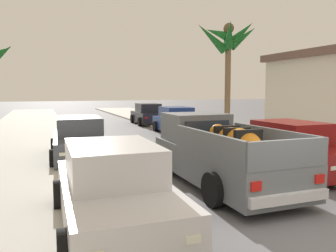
{
  "coord_description": "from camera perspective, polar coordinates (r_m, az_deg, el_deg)",
  "views": [
    {
      "loc": [
        -4.31,
        -4.07,
        2.48
      ],
      "look_at": [
        0.04,
        7.37,
        1.2
      ],
      "focal_mm": 36.12,
      "sensor_mm": 36.0,
      "label": 1
    }
  ],
  "objects": [
    {
      "name": "sidewalk_right",
      "position": [
        18.76,
        9.35,
        -1.51
      ],
      "size": [
        4.65,
        60.0,
        0.12
      ],
      "primitive_type": "cube",
      "color": "beige",
      "rests_on": "ground"
    },
    {
      "name": "car_left_mid",
      "position": [
        25.15,
        -3.42,
        1.94
      ],
      "size": [
        2.21,
        4.34,
        1.54
      ],
      "color": "black",
      "rests_on": "ground"
    },
    {
      "name": "car_right_far",
      "position": [
        19.67,
        1.42,
        0.82
      ],
      "size": [
        2.2,
        4.33,
        1.54
      ],
      "color": "navy",
      "rests_on": "ground"
    },
    {
      "name": "palm_tree_left_fore",
      "position": [
        20.54,
        10.12,
        13.68
      ],
      "size": [
        3.97,
        3.39,
        6.45
      ],
      "color": "brown",
      "rests_on": "ground"
    },
    {
      "name": "car_left_far",
      "position": [
        6.24,
        -9.19,
        -10.59
      ],
      "size": [
        2.09,
        4.29,
        1.54
      ],
      "color": "silver",
      "rests_on": "ground"
    },
    {
      "name": "sidewalk_left",
      "position": [
        16.26,
        -23.24,
        -3.07
      ],
      "size": [
        4.65,
        60.0,
        0.12
      ],
      "primitive_type": "cube",
      "color": "beige",
      "rests_on": "ground"
    },
    {
      "name": "pickup_truck",
      "position": [
        9.11,
        8.5,
        -4.63
      ],
      "size": [
        2.23,
        5.21,
        1.8
      ],
      "color": "slate",
      "rests_on": "ground"
    },
    {
      "name": "car_left_near",
      "position": [
        12.61,
        -14.71,
        -2.28
      ],
      "size": [
        2.18,
        4.33,
        1.54
      ],
      "color": "#474C56",
      "rests_on": "ground"
    },
    {
      "name": "ground_plane",
      "position": [
        6.43,
        24.92,
        -17.32
      ],
      "size": [
        160.0,
        160.0,
        0.0
      ],
      "primitive_type": "plane",
      "color": "slate"
    },
    {
      "name": "curb_left",
      "position": [
        16.25,
        -19.98,
        -2.99
      ],
      "size": [
        0.16,
        60.0,
        0.1
      ],
      "primitive_type": "cube",
      "color": "silver",
      "rests_on": "ground"
    },
    {
      "name": "curb_right",
      "position": [
        18.31,
        6.85,
        -1.69
      ],
      "size": [
        0.16,
        60.0,
        0.1
      ],
      "primitive_type": "cube",
      "color": "silver",
      "rests_on": "ground"
    },
    {
      "name": "car_right_near",
      "position": [
        11.09,
        20.15,
        -3.57
      ],
      "size": [
        2.07,
        4.28,
        1.54
      ],
      "color": "maroon",
      "rests_on": "ground"
    }
  ]
}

